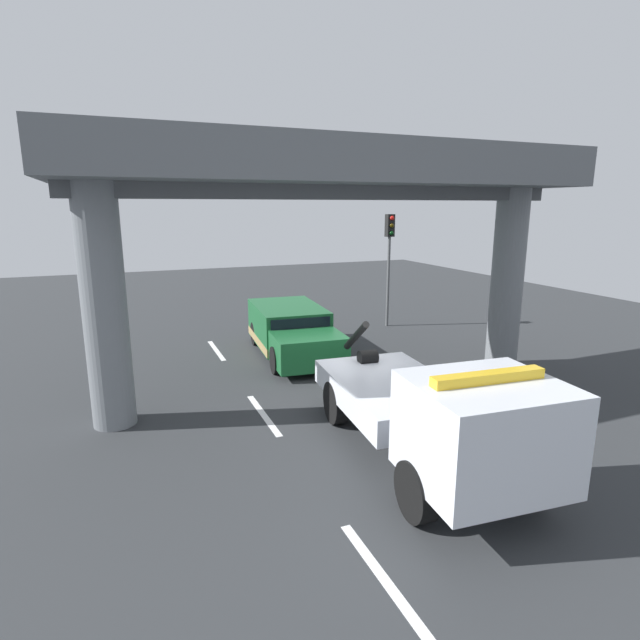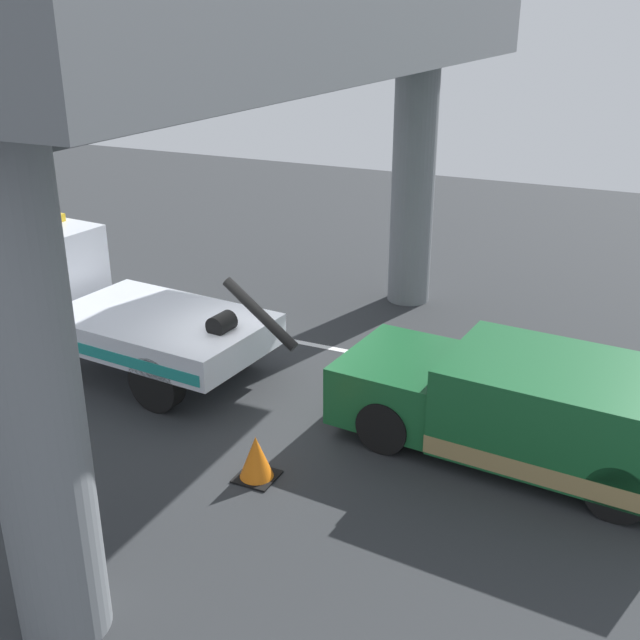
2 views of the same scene
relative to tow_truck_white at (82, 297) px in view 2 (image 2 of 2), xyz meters
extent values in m
cube|color=#2D3033|center=(-3.85, 0.06, -1.25)|extent=(60.00, 40.00, 0.10)
cube|color=silver|center=(-9.85, -2.27, -1.20)|extent=(2.60, 0.16, 0.01)
cube|color=silver|center=(-3.85, -2.27, -1.20)|extent=(2.60, 0.16, 0.01)
cube|color=silver|center=(2.15, -2.27, -1.20)|extent=(2.60, 0.16, 0.01)
cube|color=silver|center=(-1.92, 0.16, -0.28)|extent=(4.02, 2.71, 0.55)
cube|color=silver|center=(1.39, -0.12, 0.27)|extent=(2.23, 2.47, 1.65)
cube|color=black|center=(2.01, -0.17, 0.64)|extent=(0.24, 2.21, 0.66)
cube|color=teal|center=(-1.82, 1.36, -0.36)|extent=(3.64, 0.32, 0.20)
cylinder|color=black|center=(-4.11, 0.34, 0.46)|extent=(1.42, 0.30, 1.07)
cylinder|color=black|center=(-3.30, 0.27, 0.12)|extent=(0.40, 0.48, 0.36)
cube|color=yellow|center=(1.39, -0.12, 1.18)|extent=(0.40, 1.93, 0.16)
cylinder|color=black|center=(1.28, 0.94, -0.70)|extent=(1.02, 0.40, 1.00)
cylinder|color=black|center=(1.11, -1.14, -0.70)|extent=(1.02, 0.40, 1.00)
cylinder|color=black|center=(-2.60, 1.26, -0.70)|extent=(1.02, 0.40, 1.00)
cylinder|color=black|center=(-2.77, -0.82, -0.70)|extent=(1.02, 0.40, 1.00)
cube|color=#195B2D|center=(-9.03, 0.12, -0.30)|extent=(3.63, 2.48, 1.35)
cube|color=#195B2D|center=(-6.45, -0.10, -0.50)|extent=(1.90, 2.25, 0.95)
cube|color=black|center=(-7.29, -0.03, 0.00)|extent=(0.22, 1.93, 0.59)
cube|color=#9E8451|center=(-9.03, 0.12, -0.79)|extent=(3.65, 2.50, 0.28)
cylinder|color=black|center=(-6.52, 0.87, -0.78)|extent=(0.86, 0.35, 0.84)
cylinder|color=black|center=(-6.68, -1.04, -0.78)|extent=(0.86, 0.35, 0.84)
cylinder|color=black|center=(-9.90, 1.15, -0.78)|extent=(0.86, 0.35, 0.84)
cylinder|color=slate|center=(-4.67, 5.74, 1.54)|extent=(0.96, 0.96, 5.48)
cylinder|color=slate|center=(-4.67, -5.61, 1.54)|extent=(0.96, 0.96, 5.48)
cube|color=#5B5F63|center=(-4.67, 0.06, 4.78)|extent=(3.60, 13.35, 1.02)
cube|color=#4A4E52|center=(-4.67, 0.06, 4.10)|extent=(0.50, 12.95, 0.36)
cone|color=orange|center=(-5.13, 2.35, -0.86)|extent=(0.52, 0.52, 0.68)
cube|color=black|center=(-5.13, 2.35, -1.19)|extent=(0.57, 0.57, 0.03)
camera|label=1|loc=(7.19, -5.30, 3.76)|focal=28.07mm
camera|label=2|loc=(-9.98, 10.49, 5.08)|focal=43.02mm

